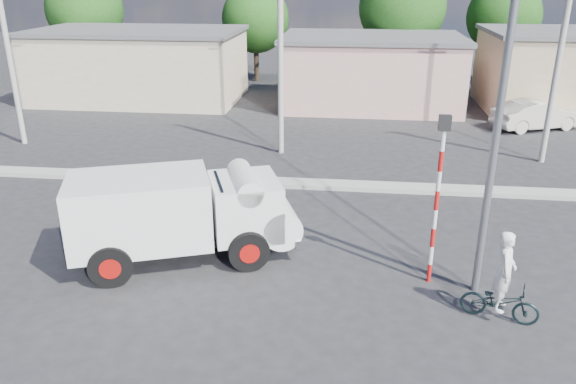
# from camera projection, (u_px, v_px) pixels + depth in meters

# --- Properties ---
(ground_plane) EXTENTS (120.00, 120.00, 0.00)m
(ground_plane) POSITION_uv_depth(u_px,v_px,m) (299.00, 305.00, 13.40)
(ground_plane) COLOR #252527
(ground_plane) RESTS_ON ground
(median) EXTENTS (40.00, 0.80, 0.16)m
(median) POSITION_uv_depth(u_px,v_px,m) (320.00, 184.00, 20.76)
(median) COLOR #99968E
(median) RESTS_ON ground
(truck) EXTENTS (6.38, 4.09, 2.48)m
(truck) POSITION_uv_depth(u_px,v_px,m) (185.00, 212.00, 15.11)
(truck) COLOR black
(truck) RESTS_ON ground
(bicycle) EXTENTS (1.81, 1.04, 0.90)m
(bicycle) POSITION_uv_depth(u_px,v_px,m) (500.00, 302.00, 12.70)
(bicycle) COLOR black
(bicycle) RESTS_ON ground
(cyclist) EXTENTS (0.63, 0.79, 1.90)m
(cyclist) POSITION_uv_depth(u_px,v_px,m) (503.00, 283.00, 12.52)
(cyclist) COLOR white
(cyclist) RESTS_ON ground
(car_cream) EXTENTS (4.71, 3.08, 1.47)m
(car_cream) POSITION_uv_depth(u_px,v_px,m) (537.00, 115.00, 28.08)
(car_cream) COLOR beige
(car_cream) RESTS_ON ground
(traffic_pole) EXTENTS (0.28, 0.18, 4.36)m
(traffic_pole) POSITION_uv_depth(u_px,v_px,m) (438.00, 187.00, 13.48)
(traffic_pole) COLOR red
(traffic_pole) RESTS_ON ground
(streetlight) EXTENTS (2.34, 0.22, 9.00)m
(streetlight) POSITION_uv_depth(u_px,v_px,m) (494.00, 93.00, 12.24)
(streetlight) COLOR slate
(streetlight) RESTS_ON ground
(building_row) EXTENTS (37.80, 7.30, 4.44)m
(building_row) POSITION_uv_depth(u_px,v_px,m) (355.00, 68.00, 32.82)
(building_row) COLOR #C5B395
(building_row) RESTS_ON ground
(tree_row) EXTENTS (43.62, 7.43, 8.42)m
(tree_row) POSITION_uv_depth(u_px,v_px,m) (398.00, 11.00, 37.44)
(tree_row) COLOR #38281E
(tree_row) RESTS_ON ground
(utility_poles) EXTENTS (35.40, 0.24, 8.00)m
(utility_poles) POSITION_uv_depth(u_px,v_px,m) (409.00, 61.00, 22.64)
(utility_poles) COLOR #99968E
(utility_poles) RESTS_ON ground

